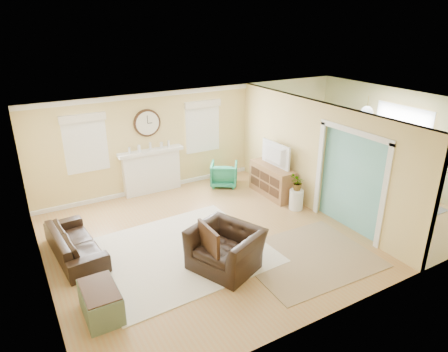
{
  "coord_description": "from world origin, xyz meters",
  "views": [
    {
      "loc": [
        -4.72,
        -6.5,
        4.36
      ],
      "look_at": [
        -0.8,
        0.3,
        1.2
      ],
      "focal_mm": 32.0,
      "sensor_mm": 36.0,
      "label": 1
    }
  ],
  "objects_px": {
    "sofa": "(75,243)",
    "green_chair": "(224,174)",
    "eames_chair": "(226,249)",
    "dining_table": "(365,186)",
    "credenza": "(272,181)"
  },
  "relations": [
    {
      "from": "sofa",
      "to": "green_chair",
      "type": "height_order",
      "value": "green_chair"
    },
    {
      "from": "sofa",
      "to": "eames_chair",
      "type": "xyz_separation_m",
      "value": [
        2.33,
        -1.78,
        0.11
      ]
    },
    {
      "from": "dining_table",
      "to": "sofa",
      "type": "bearing_deg",
      "value": 90.58
    },
    {
      "from": "sofa",
      "to": "credenza",
      "type": "distance_m",
      "value": 5.01
    },
    {
      "from": "sofa",
      "to": "dining_table",
      "type": "bearing_deg",
      "value": -102.45
    },
    {
      "from": "dining_table",
      "to": "credenza",
      "type": "bearing_deg",
      "value": 63.16
    },
    {
      "from": "credenza",
      "to": "dining_table",
      "type": "distance_m",
      "value": 2.36
    },
    {
      "from": "green_chair",
      "to": "credenza",
      "type": "bearing_deg",
      "value": 156.59
    },
    {
      "from": "sofa",
      "to": "eames_chair",
      "type": "bearing_deg",
      "value": -132.06
    },
    {
      "from": "credenza",
      "to": "dining_table",
      "type": "height_order",
      "value": "credenza"
    },
    {
      "from": "eames_chair",
      "to": "credenza",
      "type": "bearing_deg",
      "value": 106.28
    },
    {
      "from": "sofa",
      "to": "eames_chair",
      "type": "relative_size",
      "value": 1.59
    },
    {
      "from": "sofa",
      "to": "dining_table",
      "type": "xyz_separation_m",
      "value": [
        6.92,
        -0.94,
        0.05
      ]
    },
    {
      "from": "sofa",
      "to": "dining_table",
      "type": "relative_size",
      "value": 1.01
    },
    {
      "from": "green_chair",
      "to": "eames_chair",
      "type": "bearing_deg",
      "value": 94.38
    }
  ]
}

